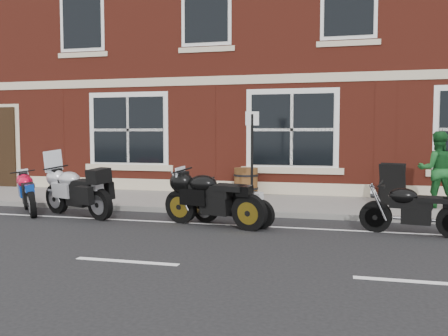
{
  "coord_description": "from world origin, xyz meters",
  "views": [
    {
      "loc": [
        3.16,
        -9.58,
        1.87
      ],
      "look_at": [
        0.28,
        1.6,
        1.06
      ],
      "focal_mm": 40.0,
      "sensor_mm": 36.0,
      "label": 1
    }
  ],
  "objects_px": {
    "moto_sport_black": "(213,197)",
    "barrel_planter": "(246,182)",
    "parking_sign": "(252,152)",
    "moto_naked_black": "(411,208)",
    "moto_sport_red": "(30,192)",
    "moto_touring_silver": "(77,190)",
    "moto_sport_silver": "(231,201)",
    "pedestrian_right": "(437,170)",
    "a_board_sign": "(392,184)"
  },
  "relations": [
    {
      "from": "pedestrian_right",
      "to": "a_board_sign",
      "type": "distance_m",
      "value": 1.07
    },
    {
      "from": "moto_sport_black",
      "to": "moto_naked_black",
      "type": "xyz_separation_m",
      "value": [
        3.77,
        0.11,
        -0.1
      ]
    },
    {
      "from": "parking_sign",
      "to": "moto_touring_silver",
      "type": "bearing_deg",
      "value": 177.14
    },
    {
      "from": "moto_sport_black",
      "to": "moto_naked_black",
      "type": "relative_size",
      "value": 1.18
    },
    {
      "from": "pedestrian_right",
      "to": "barrel_planter",
      "type": "distance_m",
      "value": 4.99
    },
    {
      "from": "moto_sport_black",
      "to": "barrel_planter",
      "type": "relative_size",
      "value": 2.93
    },
    {
      "from": "moto_touring_silver",
      "to": "moto_naked_black",
      "type": "xyz_separation_m",
      "value": [
        7.08,
        -0.32,
        -0.1
      ]
    },
    {
      "from": "moto_sport_silver",
      "to": "barrel_planter",
      "type": "bearing_deg",
      "value": 26.45
    },
    {
      "from": "moto_naked_black",
      "to": "parking_sign",
      "type": "bearing_deg",
      "value": 74.05
    },
    {
      "from": "moto_touring_silver",
      "to": "parking_sign",
      "type": "relative_size",
      "value": 0.94
    },
    {
      "from": "a_board_sign",
      "to": "barrel_planter",
      "type": "bearing_deg",
      "value": -171.93
    },
    {
      "from": "moto_touring_silver",
      "to": "moto_sport_red",
      "type": "xyz_separation_m",
      "value": [
        -1.29,
        0.1,
        -0.1
      ]
    },
    {
      "from": "parking_sign",
      "to": "barrel_planter",
      "type": "bearing_deg",
      "value": 81.58
    },
    {
      "from": "pedestrian_right",
      "to": "barrel_planter",
      "type": "xyz_separation_m",
      "value": [
        -4.83,
        1.14,
        -0.51
      ]
    },
    {
      "from": "moto_sport_red",
      "to": "parking_sign",
      "type": "bearing_deg",
      "value": -26.58
    },
    {
      "from": "moto_sport_black",
      "to": "a_board_sign",
      "type": "distance_m",
      "value": 4.8
    },
    {
      "from": "moto_sport_red",
      "to": "moto_sport_silver",
      "type": "height_order",
      "value": "moto_sport_red"
    },
    {
      "from": "a_board_sign",
      "to": "parking_sign",
      "type": "distance_m",
      "value": 3.55
    },
    {
      "from": "moto_sport_black",
      "to": "moto_sport_red",
      "type": "bearing_deg",
      "value": 99.58
    },
    {
      "from": "moto_sport_red",
      "to": "parking_sign",
      "type": "xyz_separation_m",
      "value": [
        5.03,
        1.32,
        0.92
      ]
    },
    {
      "from": "moto_sport_black",
      "to": "parking_sign",
      "type": "relative_size",
      "value": 1.01
    },
    {
      "from": "barrel_planter",
      "to": "moto_sport_silver",
      "type": "bearing_deg",
      "value": -82.42
    },
    {
      "from": "moto_sport_red",
      "to": "parking_sign",
      "type": "distance_m",
      "value": 5.28
    },
    {
      "from": "moto_sport_black",
      "to": "moto_naked_black",
      "type": "bearing_deg",
      "value": -72.2
    },
    {
      "from": "moto_touring_silver",
      "to": "moto_sport_silver",
      "type": "height_order",
      "value": "moto_touring_silver"
    },
    {
      "from": "moto_touring_silver",
      "to": "a_board_sign",
      "type": "height_order",
      "value": "moto_touring_silver"
    },
    {
      "from": "moto_sport_black",
      "to": "moto_sport_silver",
      "type": "relative_size",
      "value": 1.23
    },
    {
      "from": "parking_sign",
      "to": "moto_sport_silver",
      "type": "bearing_deg",
      "value": -117.43
    },
    {
      "from": "moto_sport_silver",
      "to": "moto_naked_black",
      "type": "height_order",
      "value": "moto_naked_black"
    },
    {
      "from": "moto_sport_black",
      "to": "moto_naked_black",
      "type": "height_order",
      "value": "moto_sport_black"
    },
    {
      "from": "moto_touring_silver",
      "to": "moto_sport_red",
      "type": "distance_m",
      "value": 1.3
    },
    {
      "from": "moto_sport_red",
      "to": "moto_naked_black",
      "type": "relative_size",
      "value": 0.81
    },
    {
      "from": "moto_touring_silver",
      "to": "barrel_planter",
      "type": "bearing_deg",
      "value": -16.93
    },
    {
      "from": "moto_sport_silver",
      "to": "moto_naked_black",
      "type": "xyz_separation_m",
      "value": [
        3.45,
        -0.12,
        0.01
      ]
    },
    {
      "from": "parking_sign",
      "to": "moto_naked_black",
      "type": "bearing_deg",
      "value": -51.33
    },
    {
      "from": "moto_sport_red",
      "to": "moto_naked_black",
      "type": "xyz_separation_m",
      "value": [
        8.37,
        -0.42,
        -0.0
      ]
    },
    {
      "from": "moto_sport_red",
      "to": "moto_touring_silver",
      "type": "bearing_deg",
      "value": -45.8
    },
    {
      "from": "moto_sport_silver",
      "to": "pedestrian_right",
      "type": "relative_size",
      "value": 1.02
    },
    {
      "from": "moto_sport_black",
      "to": "moto_sport_silver",
      "type": "bearing_deg",
      "value": -39.31
    },
    {
      "from": "moto_sport_red",
      "to": "moto_sport_silver",
      "type": "xyz_separation_m",
      "value": [
        4.92,
        -0.31,
        -0.01
      ]
    },
    {
      "from": "moto_sport_black",
      "to": "moto_touring_silver",
      "type": "bearing_deg",
      "value": 98.76
    },
    {
      "from": "pedestrian_right",
      "to": "parking_sign",
      "type": "distance_m",
      "value": 4.38
    },
    {
      "from": "moto_naked_black",
      "to": "barrel_planter",
      "type": "distance_m",
      "value": 5.66
    },
    {
      "from": "moto_touring_silver",
      "to": "moto_sport_red",
      "type": "bearing_deg",
      "value": 108.52
    },
    {
      "from": "moto_naked_black",
      "to": "a_board_sign",
      "type": "relative_size",
      "value": 1.88
    },
    {
      "from": "moto_sport_silver",
      "to": "moto_touring_silver",
      "type": "bearing_deg",
      "value": 105.63
    },
    {
      "from": "moto_sport_red",
      "to": "moto_sport_black",
      "type": "distance_m",
      "value": 4.63
    },
    {
      "from": "moto_touring_silver",
      "to": "moto_sport_red",
      "type": "height_order",
      "value": "moto_touring_silver"
    },
    {
      "from": "moto_sport_red",
      "to": "moto_sport_black",
      "type": "relative_size",
      "value": 0.68
    },
    {
      "from": "a_board_sign",
      "to": "moto_naked_black",
      "type": "bearing_deg",
      "value": -64.66
    }
  ]
}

